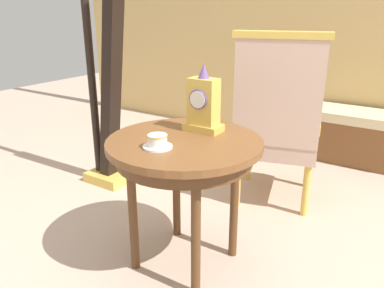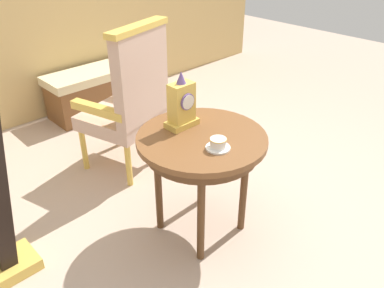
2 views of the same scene
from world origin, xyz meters
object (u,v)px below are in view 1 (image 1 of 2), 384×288
(teacup_left, at_px, (157,142))
(mantel_clock, at_px, (203,105))
(window_bench, at_px, (359,137))
(harp, at_px, (106,90))
(side_table, at_px, (185,155))
(armchair, at_px, (277,119))

(teacup_left, distance_m, mantel_clock, 0.34)
(mantel_clock, relative_size, window_bench, 0.36)
(harp, bearing_deg, window_bench, 45.21)
(side_table, distance_m, teacup_left, 0.19)
(teacup_left, bearing_deg, window_bench, 77.06)
(side_table, xyz_separation_m, harp, (-1.01, 0.50, 0.12))
(side_table, height_order, window_bench, side_table)
(side_table, distance_m, armchair, 0.88)
(side_table, relative_size, mantel_clock, 2.22)
(teacup_left, height_order, harp, harp)
(harp, height_order, window_bench, harp)
(teacup_left, xyz_separation_m, mantel_clock, (0.04, 0.32, 0.11))
(mantel_clock, relative_size, armchair, 0.29)
(armchair, bearing_deg, side_table, -98.41)
(armchair, height_order, harp, harp)
(teacup_left, height_order, window_bench, teacup_left)
(armchair, bearing_deg, window_bench, 73.64)
(side_table, distance_m, harp, 1.13)
(side_table, height_order, teacup_left, teacup_left)
(side_table, bearing_deg, harp, 153.91)
(side_table, relative_size, armchair, 0.65)
(window_bench, bearing_deg, side_table, -102.93)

